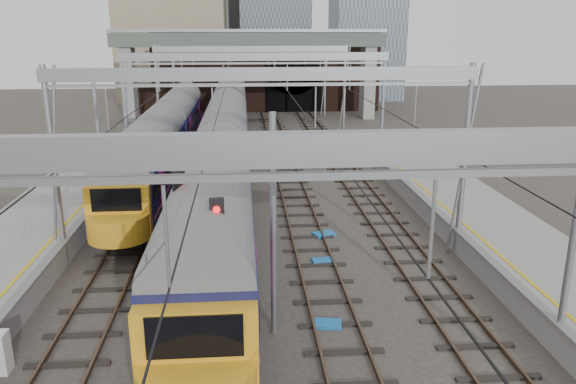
{
  "coord_description": "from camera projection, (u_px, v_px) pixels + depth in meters",
  "views": [
    {
      "loc": [
        -0.83,
        -13.85,
        9.26
      ],
      "look_at": [
        1.05,
        9.62,
        2.4
      ],
      "focal_mm": 35.0,
      "sensor_mm": 36.0,
      "label": 1
    }
  ],
  "objects": [
    {
      "name": "equip_cover_b",
      "position": [
        324.0,
        234.0,
        26.16
      ],
      "size": [
        1.14,
        0.98,
        0.11
      ],
      "primitive_type": "cube",
      "rotation": [
        0.0,
        0.0,
        0.37
      ],
      "color": "blue",
      "rests_on": "ground"
    },
    {
      "name": "overhead_line",
      "position": [
        256.0,
        74.0,
        34.63
      ],
      "size": [
        16.8,
        80.0,
        8.0
      ],
      "color": "gray",
      "rests_on": "ground"
    },
    {
      "name": "signal_near_left",
      "position": [
        182.0,
        230.0,
        17.46
      ],
      "size": [
        0.41,
        0.48,
        5.17
      ],
      "rotation": [
        0.0,
        0.0,
        0.44
      ],
      "color": "black",
      "rests_on": "ground"
    },
    {
      "name": "equip_cover_c",
      "position": [
        328.0,
        324.0,
        18.21
      ],
      "size": [
        0.95,
        0.74,
        0.1
      ],
      "primitive_type": "cube",
      "rotation": [
        0.0,
        0.0,
        -0.16
      ],
      "color": "blue",
      "rests_on": "ground"
    },
    {
      "name": "ground",
      "position": [
        278.0,
        368.0,
        15.91
      ],
      "size": [
        160.0,
        160.0,
        0.0
      ],
      "primitive_type": "plane",
      "color": "#38332D",
      "rests_on": "ground"
    },
    {
      "name": "overbridge",
      "position": [
        250.0,
        49.0,
        57.9
      ],
      "size": [
        28.0,
        3.0,
        9.25
      ],
      "color": "gray",
      "rests_on": "ground"
    },
    {
      "name": "signal_near_centre",
      "position": [
        219.0,
        268.0,
        14.66
      ],
      "size": [
        0.39,
        0.48,
        5.2
      ],
      "rotation": [
        0.0,
        0.0,
        0.12
      ],
      "color": "black",
      "rests_on": "ground"
    },
    {
      "name": "train_main",
      "position": [
        228.0,
        117.0,
        44.36
      ],
      "size": [
        2.89,
        66.9,
        4.95
      ],
      "color": "black",
      "rests_on": "ground"
    },
    {
      "name": "train_second",
      "position": [
        166.0,
        135.0,
        37.5
      ],
      "size": [
        2.69,
        31.17,
        4.67
      ],
      "color": "black",
      "rests_on": "ground"
    },
    {
      "name": "tracks",
      "position": [
        261.0,
        207.0,
        30.26
      ],
      "size": [
        14.4,
        80.0,
        0.22
      ],
      "color": "#4C3828",
      "rests_on": "ground"
    },
    {
      "name": "equip_cover_a",
      "position": [
        322.0,
        261.0,
        23.16
      ],
      "size": [
        0.9,
        0.68,
        0.1
      ],
      "primitive_type": "cube",
      "rotation": [
        0.0,
        0.0,
        0.1
      ],
      "color": "blue",
      "rests_on": "ground"
    },
    {
      "name": "retaining_wall",
      "position": [
        262.0,
        73.0,
        64.5
      ],
      "size": [
        28.0,
        2.75,
        9.0
      ],
      "color": "black",
      "rests_on": "ground"
    }
  ]
}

